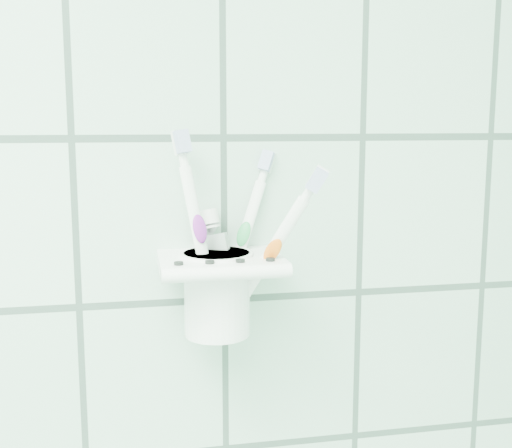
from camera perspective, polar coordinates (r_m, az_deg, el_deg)
holder_bracket at (r=0.71m, az=-3.19°, el=-3.55°), size 0.13×0.11×0.04m
cup at (r=0.72m, az=-3.49°, el=-5.88°), size 0.08×0.08×0.09m
toothbrush_pink at (r=0.69m, az=-3.50°, el=-0.58°), size 0.05×0.05×0.22m
toothbrush_blue at (r=0.72m, az=-3.50°, el=-0.85°), size 0.07×0.05×0.21m
toothbrush_orange at (r=0.71m, az=-2.72°, el=-0.67°), size 0.09×0.07×0.21m
toothpaste_tube at (r=0.72m, az=-2.56°, el=-3.11°), size 0.05×0.04×0.14m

